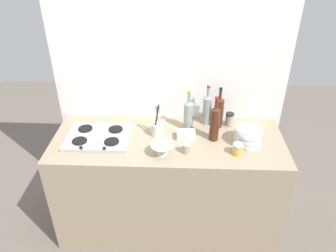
{
  "coord_description": "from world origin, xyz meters",
  "views": [
    {
      "loc": [
        0.08,
        -2.11,
        2.33
      ],
      "look_at": [
        0.0,
        0.0,
        1.02
      ],
      "focal_mm": 35.07,
      "sensor_mm": 36.0,
      "label": 1
    }
  ],
  "objects": [
    {
      "name": "wine_bottle_rightmost",
      "position": [
        0.35,
        0.01,
        1.05
      ],
      "size": [
        0.07,
        0.07,
        0.37
      ],
      "color": "#472314",
      "rests_on": "counter_block"
    },
    {
      "name": "stovetop_hob",
      "position": [
        -0.54,
        -0.01,
        0.91
      ],
      "size": [
        0.49,
        0.39,
        0.04
      ],
      "color": "#B2B2B7",
      "rests_on": "counter_block"
    },
    {
      "name": "backsplash_panel",
      "position": [
        0.0,
        0.38,
        1.16
      ],
      "size": [
        1.9,
        0.06,
        2.33
      ],
      "primitive_type": "cube",
      "color": "white",
      "rests_on": "ground"
    },
    {
      "name": "counter_block",
      "position": [
        0.0,
        0.0,
        0.45
      ],
      "size": [
        1.8,
        0.7,
        0.9
      ],
      "primitive_type": "cube",
      "color": "tan",
      "rests_on": "ground"
    },
    {
      "name": "wine_bottle_mid_right",
      "position": [
        0.31,
        0.25,
        1.04
      ],
      "size": [
        0.07,
        0.07,
        0.34
      ],
      "color": "gray",
      "rests_on": "counter_block"
    },
    {
      "name": "wine_bottle_leftmost",
      "position": [
        0.16,
        0.16,
        1.03
      ],
      "size": [
        0.07,
        0.07,
        0.34
      ],
      "color": "gray",
      "rests_on": "counter_block"
    },
    {
      "name": "ground_plane",
      "position": [
        0.0,
        0.0,
        0.0
      ],
      "size": [
        6.0,
        6.0,
        0.0
      ],
      "primitive_type": "plane",
      "color": "#6B6056",
      "rests_on": "ground"
    },
    {
      "name": "utensil_crock",
      "position": [
        -0.08,
        0.06,
        0.96
      ],
      "size": [
        0.1,
        0.1,
        0.28
      ],
      "color": "silver",
      "rests_on": "counter_block"
    },
    {
      "name": "mixing_bowl",
      "position": [
        -0.04,
        -0.2,
        0.95
      ],
      "size": [
        0.16,
        0.16,
        0.08
      ],
      "color": "white",
      "rests_on": "counter_block"
    },
    {
      "name": "condiment_jar_front",
      "position": [
        0.5,
        0.23,
        0.96
      ],
      "size": [
        0.07,
        0.07,
        0.11
      ],
      "color": "#9E998C",
      "rests_on": "counter_block"
    },
    {
      "name": "condiment_jar_spare",
      "position": [
        0.14,
        -0.17,
        0.94
      ],
      "size": [
        0.06,
        0.06,
        0.08
      ],
      "color": "#9E998C",
      "rests_on": "counter_block"
    },
    {
      "name": "plate_stack",
      "position": [
        0.61,
        -0.03,
        0.97
      ],
      "size": [
        0.21,
        0.21,
        0.13
      ],
      "color": "white",
      "rests_on": "counter_block"
    },
    {
      "name": "condiment_jar_rear",
      "position": [
        0.51,
        -0.17,
        0.94
      ],
      "size": [
        0.08,
        0.08,
        0.08
      ],
      "color": "gold",
      "rests_on": "counter_block"
    },
    {
      "name": "butter_dish",
      "position": [
        0.14,
        0.02,
        0.93
      ],
      "size": [
        0.14,
        0.09,
        0.06
      ],
      "primitive_type": "cube",
      "rotation": [
        0.0,
        0.0,
        0.04
      ],
      "color": "white",
      "rests_on": "counter_block"
    },
    {
      "name": "wine_bottle_mid_left",
      "position": [
        0.4,
        0.21,
        1.04
      ],
      "size": [
        0.07,
        0.07,
        0.35
      ],
      "color": "#472314",
      "rests_on": "counter_block"
    }
  ]
}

